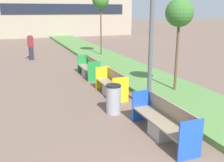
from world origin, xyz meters
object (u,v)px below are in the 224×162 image
(bench_green_frame, at_px, (89,69))
(sapling_tree_far, at_px, (101,1))
(bench_yellow_frame, at_px, (112,86))
(bench_blue_frame, at_px, (163,123))
(pedestrian_walking, at_px, (31,46))
(litter_bin, at_px, (113,99))
(sapling_tree_near, at_px, (179,14))

(bench_green_frame, relative_size, sapling_tree_far, 0.47)
(bench_yellow_frame, relative_size, sapling_tree_far, 0.44)
(bench_blue_frame, distance_m, sapling_tree_far, 12.90)
(bench_blue_frame, relative_size, sapling_tree_far, 0.53)
(pedestrian_walking, bearing_deg, bench_blue_frame, -79.58)
(litter_bin, bearing_deg, sapling_tree_far, 73.56)
(bench_blue_frame, xyz_separation_m, sapling_tree_near, (2.39, 3.04, 2.71))
(bench_blue_frame, bearing_deg, sapling_tree_near, 51.85)
(bench_blue_frame, bearing_deg, litter_bin, 107.48)
(sapling_tree_near, relative_size, pedestrian_walking, 2.03)
(litter_bin, bearing_deg, bench_green_frame, 82.92)
(bench_yellow_frame, distance_m, litter_bin, 1.90)
(bench_yellow_frame, distance_m, sapling_tree_near, 3.70)
(litter_bin, relative_size, pedestrian_walking, 0.53)
(bench_blue_frame, relative_size, sapling_tree_near, 0.64)
(bench_blue_frame, bearing_deg, sapling_tree_far, 78.92)
(bench_blue_frame, relative_size, pedestrian_walking, 1.31)
(sapling_tree_near, bearing_deg, pedestrian_walking, 115.93)
(sapling_tree_near, xyz_separation_m, sapling_tree_far, (0.00, 9.16, 0.73))
(bench_green_frame, height_order, litter_bin, litter_bin)
(bench_yellow_frame, xyz_separation_m, sapling_tree_near, (2.39, -0.74, 2.72))
(bench_yellow_frame, relative_size, litter_bin, 2.08)
(bench_yellow_frame, xyz_separation_m, litter_bin, (-0.62, -1.79, 0.11))
(litter_bin, bearing_deg, bench_yellow_frame, 70.91)
(bench_yellow_frame, bearing_deg, pedestrian_walking, 104.60)
(bench_green_frame, bearing_deg, bench_blue_frame, -89.97)
(bench_yellow_frame, xyz_separation_m, sapling_tree_far, (2.39, 8.42, 3.45))
(bench_yellow_frame, relative_size, sapling_tree_near, 0.54)
(bench_blue_frame, relative_size, litter_bin, 2.49)
(sapling_tree_near, bearing_deg, bench_yellow_frame, 162.90)
(sapling_tree_far, distance_m, pedestrian_walking, 5.59)
(sapling_tree_far, bearing_deg, sapling_tree_near, -90.00)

